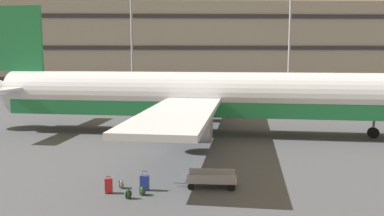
{
  "coord_description": "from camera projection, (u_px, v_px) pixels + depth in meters",
  "views": [
    {
      "loc": [
        -5.53,
        -34.31,
        6.91
      ],
      "look_at": [
        -4.69,
        -5.05,
        3.0
      ],
      "focal_mm": 37.55,
      "sensor_mm": 36.0,
      "label": 1
    }
  ],
  "objects": [
    {
      "name": "ground_plane",
      "position": [
        244.0,
        134.0,
        35.07
      ],
      "size": [
        600.0,
        600.0,
        0.0
      ],
      "primitive_type": "plane",
      "color": "#424449"
    },
    {
      "name": "terminal_structure",
      "position": [
        208.0,
        49.0,
        79.41
      ],
      "size": [
        150.01,
        19.8,
        16.15
      ],
      "color": "gray",
      "rests_on": "ground_plane"
    },
    {
      "name": "airliner",
      "position": [
        204.0,
        97.0,
        34.96
      ],
      "size": [
        42.68,
        34.69,
        11.29
      ],
      "color": "silver",
      "rests_on": "ground_plane"
    },
    {
      "name": "light_mast_left",
      "position": [
        132.0,
        27.0,
        62.7
      ],
      "size": [
        1.8,
        0.5,
        19.01
      ],
      "color": "gray",
      "rests_on": "ground_plane"
    },
    {
      "name": "light_mast_center_left",
      "position": [
        290.0,
        13.0,
        63.11
      ],
      "size": [
        1.8,
        0.5,
        23.46
      ],
      "color": "gray",
      "rests_on": "ground_plane"
    },
    {
      "name": "suitcase_laid_flat",
      "position": [
        145.0,
        182.0,
        20.52
      ],
      "size": [
        0.49,
        0.34,
        1.0
      ],
      "color": "navy",
      "rests_on": "ground_plane"
    },
    {
      "name": "suitcase_navy",
      "position": [
        109.0,
        185.0,
        20.09
      ],
      "size": [
        0.39,
        0.26,
        0.89
      ],
      "color": "#B21E23",
      "rests_on": "ground_plane"
    },
    {
      "name": "backpack_upright",
      "position": [
        122.0,
        184.0,
        20.86
      ],
      "size": [
        0.29,
        0.41,
        0.49
      ],
      "color": "gray",
      "rests_on": "ground_plane"
    },
    {
      "name": "backpack_large",
      "position": [
        128.0,
        194.0,
        19.37
      ],
      "size": [
        0.4,
        0.34,
        0.51
      ],
      "color": "#264C26",
      "rests_on": "ground_plane"
    },
    {
      "name": "backpack_silver",
      "position": [
        142.0,
        191.0,
        19.85
      ],
      "size": [
        0.34,
        0.4,
        0.48
      ],
      "color": "#264C26",
      "rests_on": "ground_plane"
    },
    {
      "name": "baggage_cart",
      "position": [
        211.0,
        179.0,
        21.01
      ],
      "size": [
        3.35,
        1.57,
        0.82
      ],
      "color": "gray",
      "rests_on": "ground_plane"
    }
  ]
}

